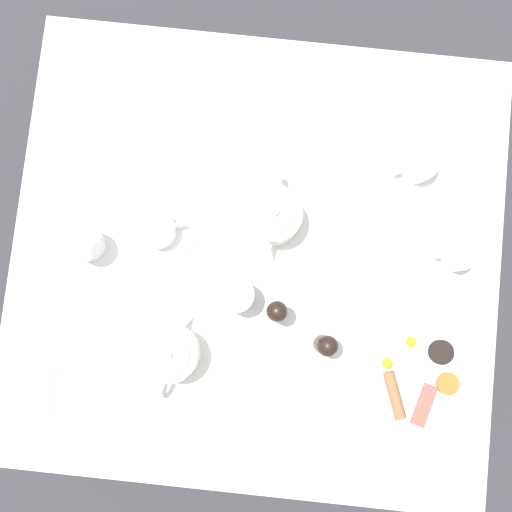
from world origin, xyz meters
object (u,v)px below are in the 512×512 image
at_px(breakfast_plate, 415,373).
at_px(water_glass_short, 83,242).
at_px(teapot_near, 171,354).
at_px(creamer_jug, 457,259).
at_px(teapot_far, 274,216).
at_px(knife_by_plate, 228,85).
at_px(water_glass_tall, 237,296).
at_px(spoon_for_tea, 142,160).
at_px(fork_spare, 53,373).
at_px(pepper_grinder, 276,311).
at_px(salt_grinder, 326,345).
at_px(teacup_with_saucer_right, 158,231).
at_px(teacup_with_saucer_left, 417,166).
at_px(napkin_folded, 260,426).
at_px(fork_by_plate, 337,104).

relative_size(breakfast_plate, water_glass_short, 2.50).
bearing_deg(water_glass_short, teapot_near, 134.97).
bearing_deg(creamer_jug, teapot_far, -6.99).
distance_m(teapot_near, knife_by_plate, 0.62).
distance_m(water_glass_tall, knife_by_plate, 0.49).
xyz_separation_m(water_glass_short, spoon_for_tea, (-0.09, -0.21, -0.05)).
bearing_deg(water_glass_short, creamer_jug, -176.30).
bearing_deg(fork_spare, knife_by_plate, -114.29).
bearing_deg(pepper_grinder, salt_grinder, 151.55).
relative_size(breakfast_plate, teapot_near, 1.34).
bearing_deg(teacup_with_saucer_right, fork_spare, 59.57).
height_order(teapot_far, teacup_with_saucer_left, teapot_far).
xyz_separation_m(teapot_near, salt_grinder, (-0.32, -0.05, 0.01)).
height_order(teacup_with_saucer_left, pepper_grinder, pepper_grinder).
xyz_separation_m(breakfast_plate, teacup_with_saucer_right, (0.59, -0.25, 0.02)).
height_order(teacup_with_saucer_left, teacup_with_saucer_right, same).
bearing_deg(fork_spare, water_glass_short, -98.52).
xyz_separation_m(teapot_far, water_glass_tall, (0.06, 0.18, 0.00)).
distance_m(pepper_grinder, fork_spare, 0.51).
bearing_deg(napkin_folded, water_glass_short, -39.88).
bearing_deg(water_glass_short, fork_by_plate, -143.62).
distance_m(teapot_near, creamer_jug, 0.65).
bearing_deg(creamer_jug, pepper_grinder, 22.26).
height_order(creamer_jug, fork_spare, creamer_jug).
distance_m(teapot_near, pepper_grinder, 0.24).
xyz_separation_m(teacup_with_saucer_left, water_glass_short, (0.71, 0.25, 0.03)).
relative_size(spoon_for_tea, fork_spare, 0.91).
xyz_separation_m(teacup_with_saucer_left, knife_by_plate, (0.44, -0.15, -0.02)).
bearing_deg(teapot_near, teacup_with_saucer_right, 25.28).
distance_m(breakfast_plate, salt_grinder, 0.22).
bearing_deg(teapot_far, fork_spare, -45.56).
relative_size(pepper_grinder, knife_by_plate, 0.60).
bearing_deg(water_glass_tall, fork_by_plate, -111.09).
distance_m(teacup_with_saucer_left, water_glass_short, 0.75).
height_order(napkin_folded, spoon_for_tea, napkin_folded).
bearing_deg(salt_grinder, teapot_far, -62.87).
distance_m(napkin_folded, spoon_for_tea, 0.65).
distance_m(teacup_with_saucer_left, knife_by_plate, 0.47).
height_order(teapot_near, creamer_jug, teapot_near).
relative_size(water_glass_tall, salt_grinder, 0.82).
xyz_separation_m(salt_grinder, spoon_for_tea, (0.45, -0.37, -0.06)).
xyz_separation_m(water_glass_tall, salt_grinder, (-0.20, 0.08, 0.01)).
bearing_deg(creamer_jug, teapot_near, 24.32).
distance_m(breakfast_plate, teapot_near, 0.53).
bearing_deg(creamer_jug, teacup_with_saucer_left, -63.27).
distance_m(salt_grinder, napkin_folded, 0.23).
height_order(teacup_with_saucer_right, pepper_grinder, pepper_grinder).
distance_m(breakfast_plate, knife_by_plate, 0.77).
distance_m(creamer_jug, knife_by_plate, 0.65).
distance_m(teapot_far, salt_grinder, 0.30).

